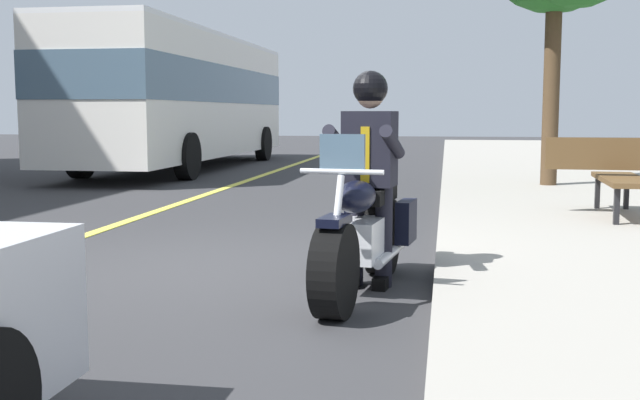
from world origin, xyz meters
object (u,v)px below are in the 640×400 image
(rider_main, at_px, (369,159))
(bus_near, at_px, (183,94))
(bench_sidewalk, at_px, (622,170))
(motorcycle_main, at_px, (364,235))

(rider_main, relative_size, bus_near, 0.16)
(bus_near, relative_size, bench_sidewalk, 6.07)
(bus_near, bearing_deg, bench_sidewalk, 44.68)
(rider_main, distance_m, bus_near, 13.88)
(motorcycle_main, relative_size, rider_main, 1.27)
(bus_near, height_order, bench_sidewalk, bus_near)
(motorcycle_main, xyz_separation_m, bus_near, (-12.70, -5.93, 1.42))
(motorcycle_main, distance_m, rider_main, 0.61)
(motorcycle_main, height_order, rider_main, rider_main)
(motorcycle_main, bearing_deg, bench_sidewalk, 144.82)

